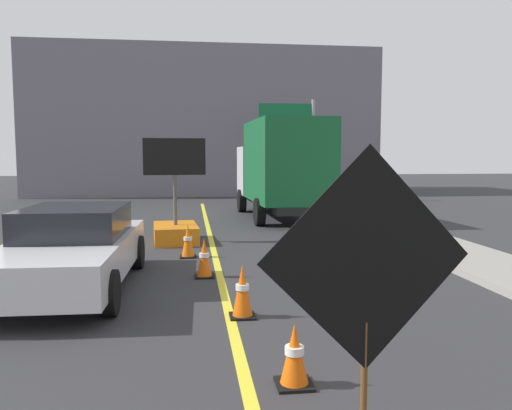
% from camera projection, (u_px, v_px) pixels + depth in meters
% --- Properties ---
extents(lane_center_stripe, '(0.14, 36.00, 0.01)m').
position_uv_depth(lane_center_stripe, '(235.00, 339.00, 6.30)').
color(lane_center_stripe, yellow).
rests_on(lane_center_stripe, ground).
extents(roadwork_sign, '(1.62, 0.22, 2.33)m').
position_uv_depth(roadwork_sign, '(367.00, 265.00, 3.68)').
color(roadwork_sign, '#593819').
rests_on(roadwork_sign, ground).
extents(arrow_board_trailer, '(1.60, 1.89, 2.70)m').
position_uv_depth(arrow_board_trailer, '(175.00, 223.00, 13.44)').
color(arrow_board_trailer, orange).
rests_on(arrow_board_trailer, ground).
extents(box_truck, '(2.69, 6.63, 3.43)m').
position_uv_depth(box_truck, '(282.00, 167.00, 18.25)').
color(box_truck, black).
rests_on(box_truck, ground).
extents(pickup_car, '(2.05, 4.73, 1.38)m').
position_uv_depth(pickup_car, '(73.00, 248.00, 8.67)').
color(pickup_car, silver).
rests_on(pickup_car, ground).
extents(highway_guide_sign, '(2.79, 0.23, 5.00)m').
position_uv_depth(highway_guide_sign, '(297.00, 132.00, 25.32)').
color(highway_guide_sign, gray).
rests_on(highway_guide_sign, ground).
extents(far_building_block, '(19.62, 7.84, 8.26)m').
position_uv_depth(far_building_block, '(204.00, 125.00, 31.51)').
color(far_building_block, slate).
rests_on(far_building_block, ground).
extents(traffic_cone_near_sign, '(0.36, 0.36, 0.63)m').
position_uv_depth(traffic_cone_near_sign, '(294.00, 355.00, 5.02)').
color(traffic_cone_near_sign, black).
rests_on(traffic_cone_near_sign, ground).
extents(traffic_cone_mid_lane, '(0.36, 0.36, 0.76)m').
position_uv_depth(traffic_cone_mid_lane, '(242.00, 291.00, 7.15)').
color(traffic_cone_mid_lane, black).
rests_on(traffic_cone_mid_lane, ground).
extents(traffic_cone_far_lane, '(0.36, 0.36, 0.73)m').
position_uv_depth(traffic_cone_far_lane, '(204.00, 258.00, 9.51)').
color(traffic_cone_far_lane, black).
rests_on(traffic_cone_far_lane, ground).
extents(traffic_cone_curbside, '(0.36, 0.36, 0.74)m').
position_uv_depth(traffic_cone_curbside, '(188.00, 241.00, 11.38)').
color(traffic_cone_curbside, black).
rests_on(traffic_cone_curbside, ground).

